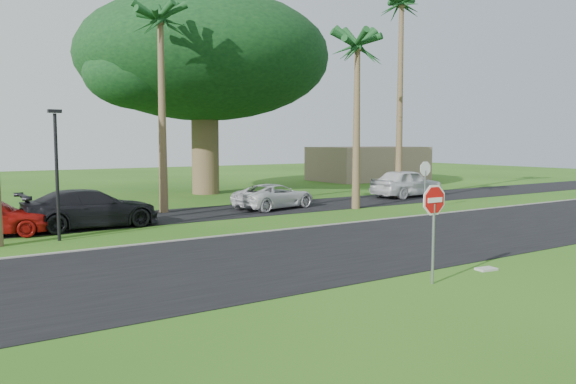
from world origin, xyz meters
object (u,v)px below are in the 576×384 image
Objects in this scene: car_dark at (91,209)px; car_pickup at (407,183)px; stop_sign_near at (434,213)px; car_minivan at (274,196)px; stop_sign_far at (425,175)px.

car_pickup reaches higher than car_dark.
car_pickup is at bearing 46.43° from stop_sign_near.
stop_sign_near is 0.56× the size of car_minivan.
stop_sign_near reaches higher than car_minivan.
car_pickup is at bearing -126.46° from stop_sign_far.
stop_sign_far is 0.56× the size of car_minivan.
stop_sign_near reaches higher than car_dark.
stop_sign_far is 0.48× the size of car_dark.
car_dark is 1.06× the size of car_pickup.
car_dark is 20.01m from car_pickup.
car_dark is 9.80m from car_minivan.
stop_sign_far is 6.14m from car_pickup.
stop_sign_near is 21.94m from car_pickup.
car_pickup reaches higher than car_minivan.
stop_sign_far is 16.57m from car_dark.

